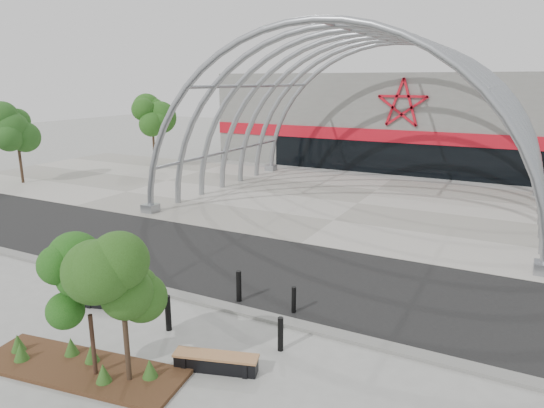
{
  "coord_description": "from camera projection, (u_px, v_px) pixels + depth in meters",
  "views": [
    {
      "loc": [
        8.7,
        -12.71,
        7.43
      ],
      "look_at": [
        0.0,
        4.0,
        2.6
      ],
      "focal_mm": 32.0,
      "sensor_mm": 36.0,
      "label": 1
    }
  ],
  "objects": [
    {
      "name": "bench_1",
      "position": [
        216.0,
        363.0,
        12.72
      ],
      "size": [
        2.3,
        1.13,
        0.47
      ],
      "color": "black",
      "rests_on": "ground"
    },
    {
      "name": "planting_bed",
      "position": [
        79.0,
        365.0,
        12.77
      ],
      "size": [
        5.89,
        2.59,
        0.6
      ],
      "color": "#3B2518",
      "rests_on": "ground"
    },
    {
      "name": "bg_tree_0",
      "position": [
        152.0,
        113.0,
        41.64
      ],
      "size": [
        3.0,
        3.0,
        6.45
      ],
      "color": "#301F15",
      "rests_on": "ground"
    },
    {
      "name": "ground",
      "position": [
        218.0,
        303.0,
        16.66
      ],
      "size": [
        140.0,
        140.0,
        0.0
      ],
      "primitive_type": "plane",
      "color": "gray",
      "rests_on": "ground"
    },
    {
      "name": "bollard_0",
      "position": [
        123.0,
        278.0,
        17.52
      ],
      "size": [
        0.15,
        0.15,
        0.94
      ],
      "primitive_type": "cylinder",
      "color": "black",
      "rests_on": "ground"
    },
    {
      "name": "bench_0",
      "position": [
        113.0,
        302.0,
        16.25
      ],
      "size": [
        2.17,
        1.06,
        0.45
      ],
      "color": "black",
      "rests_on": "ground"
    },
    {
      "name": "arena_building",
      "position": [
        420.0,
        119.0,
        44.41
      ],
      "size": [
        34.0,
        15.24,
        8.0
      ],
      "color": "slate",
      "rests_on": "ground"
    },
    {
      "name": "street_tree_1",
      "position": [
        121.0,
        280.0,
        11.56
      ],
      "size": [
        1.65,
        1.65,
        3.91
      ],
      "color": "black",
      "rests_on": "ground"
    },
    {
      "name": "bollard_2",
      "position": [
        239.0,
        286.0,
        16.62
      ],
      "size": [
        0.18,
        0.18,
        1.12
      ],
      "primitive_type": "cylinder",
      "color": "black",
      "rests_on": "ground"
    },
    {
      "name": "bg_tree_2",
      "position": [
        16.0,
        131.0,
        35.03
      ],
      "size": [
        2.55,
        2.55,
        5.38
      ],
      "color": "#2F2016",
      "rests_on": "ground"
    },
    {
      "name": "road",
      "position": [
        266.0,
        268.0,
        19.66
      ],
      "size": [
        140.0,
        7.0,
        0.02
      ],
      "primitive_type": "cube",
      "color": "black",
      "rests_on": "ground"
    },
    {
      "name": "forecourt",
      "position": [
        358.0,
        203.0,
        29.97
      ],
      "size": [
        60.0,
        17.0,
        0.04
      ],
      "primitive_type": "cube",
      "color": "gray",
      "rests_on": "ground"
    },
    {
      "name": "street_tree_0",
      "position": [
        87.0,
        288.0,
        11.87
      ],
      "size": [
        1.51,
        1.51,
        3.45
      ],
      "color": "black",
      "rests_on": "ground"
    },
    {
      "name": "bollard_3",
      "position": [
        280.0,
        334.0,
        13.6
      ],
      "size": [
        0.16,
        0.16,
        1.02
      ],
      "primitive_type": "cylinder",
      "color": "black",
      "rests_on": "ground"
    },
    {
      "name": "vault_canopy",
      "position": [
        358.0,
        203.0,
        29.97
      ],
      "size": [
        20.8,
        15.8,
        20.36
      ],
      "color": "#93979C",
      "rests_on": "ground"
    },
    {
      "name": "bollard_4",
      "position": [
        294.0,
        300.0,
        15.82
      ],
      "size": [
        0.15,
        0.15,
        0.92
      ],
      "primitive_type": "cylinder",
      "color": "black",
      "rests_on": "ground"
    },
    {
      "name": "bollard_1",
      "position": [
        168.0,
        313.0,
        14.71
      ],
      "size": [
        0.18,
        0.18,
        1.13
      ],
      "primitive_type": "cylinder",
      "color": "black",
      "rests_on": "ground"
    },
    {
      "name": "kerb",
      "position": [
        214.0,
        304.0,
        16.43
      ],
      "size": [
        60.0,
        0.5,
        0.12
      ],
      "primitive_type": "cube",
      "color": "slate",
      "rests_on": "ground"
    }
  ]
}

